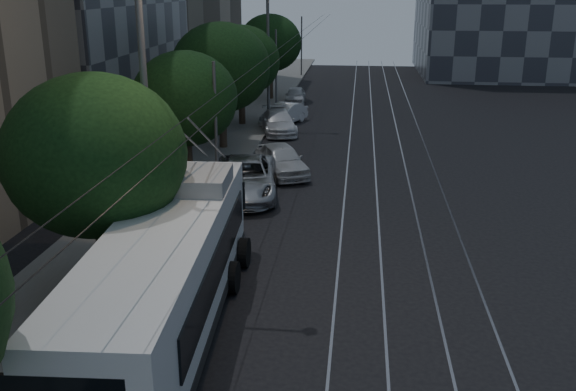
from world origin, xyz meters
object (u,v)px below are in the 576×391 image
(car_white_b, at_px, (278,122))
(car_white_a, at_px, (281,160))
(trolleybus, at_px, (168,274))
(streetlamp_far, at_px, (274,28))
(car_white_c, at_px, (284,114))
(streetlamp_near, at_px, (158,69))
(car_white_d, at_px, (295,96))
(pickup_silver, at_px, (245,178))

(car_white_b, bearing_deg, car_white_a, -95.51)
(trolleybus, bearing_deg, streetlamp_far, 88.30)
(trolleybus, bearing_deg, car_white_c, 87.20)
(car_white_a, xyz_separation_m, streetlamp_near, (-1.81, -13.12, 6.04))
(car_white_b, bearing_deg, streetlamp_far, 90.29)
(car_white_d, bearing_deg, streetlamp_far, -95.78)
(car_white_c, height_order, streetlamp_near, streetlamp_near)
(car_white_a, bearing_deg, car_white_b, 73.42)
(pickup_silver, height_order, car_white_b, pickup_silver)
(streetlamp_far, bearing_deg, car_white_a, -80.85)
(trolleybus, relative_size, streetlamp_far, 1.18)
(pickup_silver, xyz_separation_m, car_white_a, (1.22, 3.51, -0.06))
(trolleybus, xyz_separation_m, car_white_a, (1.14, 15.46, -0.95))
(trolleybus, height_order, car_white_a, trolleybus)
(pickup_silver, bearing_deg, car_white_c, 82.56)
(car_white_a, relative_size, streetlamp_near, 0.40)
(car_white_a, distance_m, car_white_b, 9.49)
(trolleybus, height_order, car_white_c, trolleybus)
(car_white_a, height_order, car_white_c, car_white_a)
(car_white_b, bearing_deg, trolleybus, -103.20)
(trolleybus, relative_size, car_white_c, 2.98)
(car_white_c, xyz_separation_m, streetlamp_far, (-0.51, -0.80, 5.69))
(car_white_d, relative_size, streetlamp_near, 0.34)
(car_white_c, relative_size, streetlamp_near, 0.37)
(streetlamp_near, bearing_deg, car_white_b, 88.81)
(car_white_a, height_order, car_white_b, car_white_a)
(car_white_c, relative_size, car_white_d, 1.08)
(car_white_c, bearing_deg, streetlamp_near, -67.73)
(pickup_silver, height_order, streetlamp_far, streetlamp_far)
(car_white_b, height_order, car_white_c, car_white_b)
(car_white_a, distance_m, car_white_c, 12.18)
(trolleybus, xyz_separation_m, pickup_silver, (-0.08, 11.95, -0.88))
(car_white_d, xyz_separation_m, streetlamp_far, (-0.48, -8.64, 5.72))
(streetlamp_far, bearing_deg, pickup_silver, -87.69)
(car_white_b, distance_m, streetlamp_near, 23.33)
(car_white_c, xyz_separation_m, streetlamp_near, (-0.50, -25.23, 6.11))
(car_white_d, bearing_deg, pickup_silver, -92.32)
(car_white_b, relative_size, car_white_c, 1.15)
(car_white_a, bearing_deg, streetlamp_near, -122.59)
(car_white_c, relative_size, streetlamp_far, 0.40)
(car_white_b, relative_size, car_white_d, 1.25)
(car_white_b, distance_m, car_white_c, 2.72)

